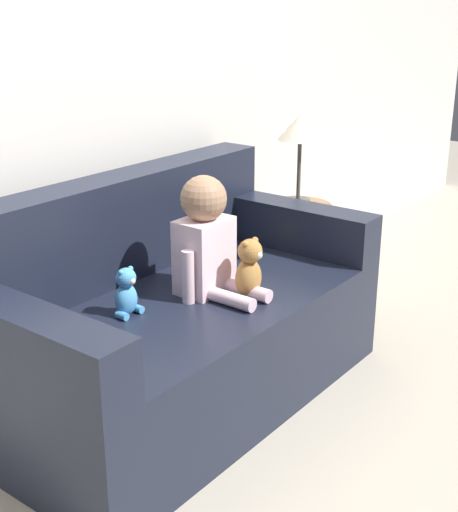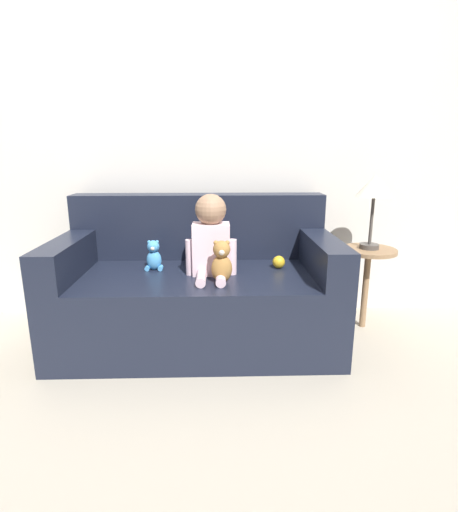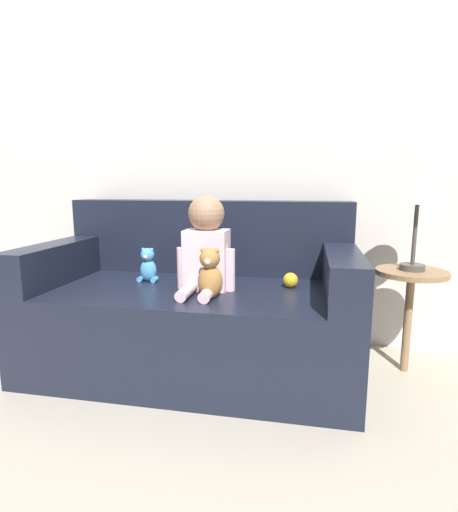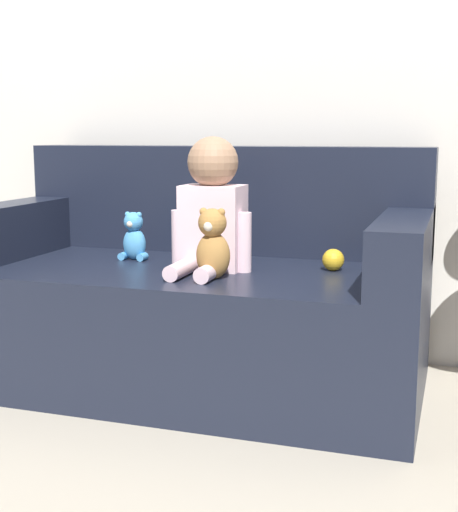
{
  "view_description": "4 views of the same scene",
  "coord_description": "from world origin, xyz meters",
  "views": [
    {
      "loc": [
        -1.89,
        -1.68,
        1.52
      ],
      "look_at": [
        0.13,
        -0.12,
        0.59
      ],
      "focal_mm": 50.0,
      "sensor_mm": 36.0,
      "label": 1
    },
    {
      "loc": [
        0.12,
        -2.27,
        1.13
      ],
      "look_at": [
        0.19,
        0.02,
        0.53
      ],
      "focal_mm": 28.0,
      "sensor_mm": 36.0,
      "label": 2
    },
    {
      "loc": [
        0.57,
        -1.91,
        0.95
      ],
      "look_at": [
        0.19,
        -0.0,
        0.6
      ],
      "focal_mm": 28.0,
      "sensor_mm": 36.0,
      "label": 3
    },
    {
      "loc": [
        0.9,
        -2.36,
        0.91
      ],
      "look_at": [
        0.17,
        -0.14,
        0.51
      ],
      "focal_mm": 50.0,
      "sensor_mm": 36.0,
      "label": 4
    }
  ],
  "objects": [
    {
      "name": "wall_back",
      "position": [
        0.0,
        0.51,
        1.3
      ],
      "size": [
        8.0,
        0.05,
        2.6
      ],
      "color": "silver",
      "rests_on": "ground_plane"
    },
    {
      "name": "side_table",
      "position": [
        1.08,
        0.17,
        0.74
      ],
      "size": [
        0.34,
        0.34,
        0.99
      ],
      "color": "#93704C",
      "rests_on": "ground_plane"
    },
    {
      "name": "couch",
      "position": [
        0.0,
        0.05,
        0.31
      ],
      "size": [
        1.63,
        0.85,
        0.86
      ],
      "color": "black",
      "rests_on": "ground_plane"
    },
    {
      "name": "ground_plane",
      "position": [
        0.0,
        0.0,
        0.0
      ],
      "size": [
        12.0,
        12.0,
        0.0
      ],
      "primitive_type": "plane",
      "color": "#B7AD99"
    },
    {
      "name": "teddy_bear_brown",
      "position": [
        0.14,
        -0.21,
        0.56
      ],
      "size": [
        0.11,
        0.11,
        0.23
      ],
      "color": "#AD7A3D",
      "rests_on": "couch"
    },
    {
      "name": "plush_toy_side",
      "position": [
        -0.26,
        0.04,
        0.53
      ],
      "size": [
        0.11,
        0.08,
        0.18
      ],
      "color": "#4C9EDB",
      "rests_on": "couch"
    },
    {
      "name": "toy_ball",
      "position": [
        0.49,
        0.05,
        0.48
      ],
      "size": [
        0.08,
        0.08,
        0.08
      ],
      "color": "gold",
      "rests_on": "couch"
    },
    {
      "name": "person_baby",
      "position": [
        0.08,
        -0.05,
        0.65
      ],
      "size": [
        0.29,
        0.36,
        0.46
      ],
      "color": "silver",
      "rests_on": "couch"
    }
  ]
}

